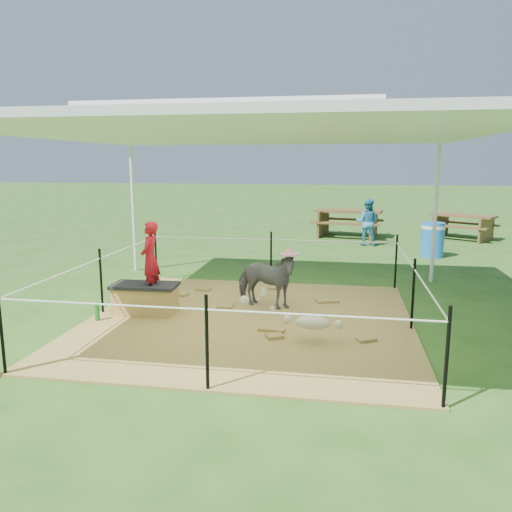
% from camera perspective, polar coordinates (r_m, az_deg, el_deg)
% --- Properties ---
extents(ground, '(90.00, 90.00, 0.00)m').
position_cam_1_polar(ground, '(7.24, -0.81, -7.50)').
color(ground, '#2D5919').
rests_on(ground, ground).
extents(hay_patch, '(4.60, 4.60, 0.03)m').
position_cam_1_polar(hay_patch, '(7.23, -0.81, -7.39)').
color(hay_patch, brown).
rests_on(hay_patch, ground).
extents(canopy_tent, '(6.30, 6.30, 2.90)m').
position_cam_1_polar(canopy_tent, '(6.89, -0.87, 14.29)').
color(canopy_tent, silver).
rests_on(canopy_tent, ground).
extents(rope_fence, '(4.54, 4.54, 1.00)m').
position_cam_1_polar(rope_fence, '(7.06, -0.83, -2.54)').
color(rope_fence, black).
rests_on(rope_fence, ground).
extents(straw_bale, '(0.92, 0.49, 0.40)m').
position_cam_1_polar(straw_bale, '(7.66, -12.52, -4.94)').
color(straw_bale, '#B88B43').
rests_on(straw_bale, hay_patch).
extents(dark_cloth, '(0.98, 0.54, 0.05)m').
position_cam_1_polar(dark_cloth, '(7.60, -12.59, -3.31)').
color(dark_cloth, black).
rests_on(dark_cloth, straw_bale).
extents(woman, '(0.28, 0.41, 1.08)m').
position_cam_1_polar(woman, '(7.46, -12.03, 0.50)').
color(woman, '#B2111E').
rests_on(woman, straw_bale).
extents(green_bottle, '(0.07, 0.07, 0.25)m').
position_cam_1_polar(green_bottle, '(7.51, -17.70, -6.10)').
color(green_bottle, '#1B7D25').
rests_on(green_bottle, hay_patch).
extents(pony, '(1.14, 0.75, 0.88)m').
position_cam_1_polar(pony, '(7.70, 1.09, -2.75)').
color(pony, '#47464B').
rests_on(pony, hay_patch).
extents(pink_hat, '(0.27, 0.27, 0.13)m').
position_cam_1_polar(pink_hat, '(7.60, 1.10, 0.95)').
color(pink_hat, pink).
rests_on(pink_hat, pony).
extents(foal, '(1.06, 0.62, 0.57)m').
position_cam_1_polar(foal, '(6.32, 6.49, -7.28)').
color(foal, beige).
rests_on(foal, hay_patch).
extents(trash_barrel, '(0.69, 0.69, 0.84)m').
position_cam_1_polar(trash_barrel, '(12.73, 19.52, 1.76)').
color(trash_barrel, blue).
rests_on(trash_barrel, ground).
extents(picnic_table_near, '(2.23, 1.79, 0.83)m').
position_cam_1_polar(picnic_table_near, '(15.55, 10.47, 3.70)').
color(picnic_table_near, brown).
rests_on(picnic_table_near, ground).
extents(picnic_table_far, '(2.15, 2.00, 0.73)m').
position_cam_1_polar(picnic_table_far, '(16.07, 22.53, 3.10)').
color(picnic_table_far, brown).
rests_on(picnic_table_far, ground).
extents(distant_person, '(0.69, 0.57, 1.28)m').
position_cam_1_polar(distant_person, '(14.02, 12.59, 3.79)').
color(distant_person, teal).
rests_on(distant_person, ground).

